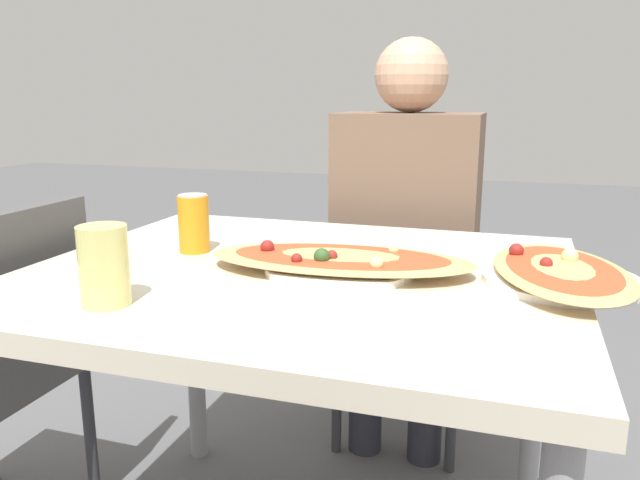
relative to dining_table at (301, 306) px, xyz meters
The scene contains 7 objects.
dining_table is the anchor object (origin of this frame).
chair_far_seated 0.80m from the dining_table, 83.33° to the left, with size 0.40×0.40×0.82m.
person_seated 0.67m from the dining_table, 82.26° to the left, with size 0.40×0.28×1.21m.
pizza_main 0.12m from the dining_table, ahead, with size 0.53×0.29×0.05m.
soda_can 0.30m from the dining_table, 167.32° to the left, with size 0.07×0.07×0.12m.
drink_glass 0.40m from the dining_table, 127.41° to the right, with size 0.08×0.08×0.13m.
pizza_second 0.49m from the dining_table, ahead, with size 0.30×0.44×0.06m.
Camera 1 is at (0.40, -1.11, 1.06)m, focal length 35.00 mm.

